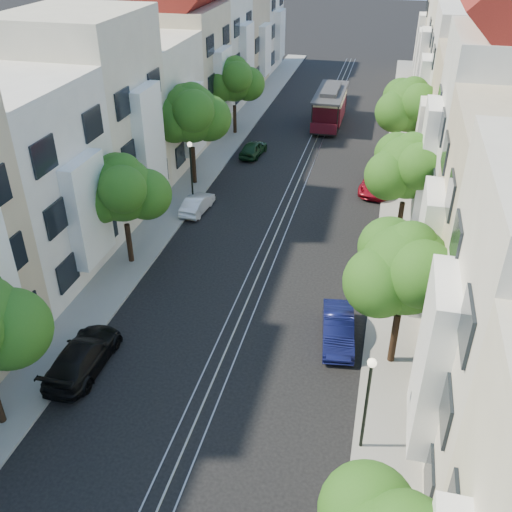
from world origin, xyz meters
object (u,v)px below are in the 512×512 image
Objects in this scene: parked_car_e_far at (377,182)px; parked_car_w_mid at (197,204)px; parked_car_w_near at (83,356)px; tree_w_b at (123,191)px; lamp_west at (191,163)px; tree_w_c at (192,115)px; cable_car at (330,105)px; parked_car_e_mid at (338,329)px; parked_car_w_far at (253,148)px; tree_e_b at (406,271)px; tree_e_c at (409,169)px; tree_w_d at (235,81)px; tree_e_d at (411,107)px; lamp_east at (368,391)px.

parked_car_e_far is 1.34× the size of parked_car_w_mid.
tree_w_b is at bearing -80.49° from parked_car_w_near.
lamp_west is (0.84, 8.02, -1.55)m from tree_w_b.
cable_car is (7.64, 15.49, -3.25)m from tree_w_c.
parked_car_e_mid is 1.10× the size of parked_car_w_far.
parked_car_w_near is 1.31× the size of parked_car_w_far.
parked_car_e_far is (12.74, 12.87, -3.76)m from tree_w_b.
tree_w_c reaches higher than tree_w_b.
lamp_west is at bearing -151.72° from parked_car_e_far.
tree_e_b is 1.70× the size of parked_car_e_mid.
parked_car_w_near reaches higher than parked_car_w_far.
tree_e_c is 16.73m from parked_car_w_far.
parked_car_e_far is at bearing 103.58° from tree_e_c.
tree_w_c is at bearing -116.25° from cable_car.
tree_w_d is 28.90m from parked_car_e_mid.
parked_car_e_far is at bearing -111.92° from tree_e_d.
lamp_east is 36.94m from cable_car.
tree_w_b is at bearing 153.62° from parked_car_e_mid.
parked_car_w_near is (-12.86, -25.44, -4.19)m from tree_e_d.
tree_w_d is at bearing -87.94° from parked_car_w_near.
parked_car_w_far is at bearing -118.10° from cable_car.
tree_e_d is 12.42m from parked_car_w_far.
tree_e_b is at bearing -61.93° from tree_w_d.
tree_e_d is at bearing 49.73° from tree_w_b.
cable_car is at bearing 116.65° from parked_car_e_far.
tree_e_c and tree_w_d have the same top height.
lamp_west is (0.84, -13.98, -1.75)m from tree_w_d.
tree_w_b is 8.01m from parked_car_w_mid.
tree_e_c is at bearing -90.00° from tree_e_d.
tree_e_b is at bearing 79.07° from lamp_east.
tree_w_d is 0.82× the size of cable_car.
tree_w_d is at bearing 150.50° from parked_car_e_far.
tree_w_c is at bearing -65.22° from parked_car_w_mid.
tree_e_b is 17.99m from parked_car_w_mid.
lamp_west is at bearing -146.50° from tree_e_d.
tree_e_c is 1.43× the size of parked_car_e_far.
tree_e_d reaches higher than tree_w_b.
cable_car is at bearing 69.78° from lamp_west.
parked_car_e_mid is at bearing -96.76° from tree_e_d.
tree_e_b is 13.92m from parked_car_w_near.
tree_e_d is 28.81m from parked_car_w_near.
parked_car_w_near reaches higher than parked_car_e_far.
lamp_east is 1.06× the size of parked_car_e_mid.
lamp_east and lamp_west have the same top height.
parked_car_e_mid is at bearing 104.48° from lamp_east.
parked_car_w_near is 25.78m from parked_car_w_far.
parked_car_w_mid is (-6.10, -19.62, -1.26)m from cable_car.
cable_car is at bearing 63.74° from tree_w_c.
tree_e_b reaches higher than lamp_east.
tree_e_d is at bearing 90.00° from tree_e_c.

